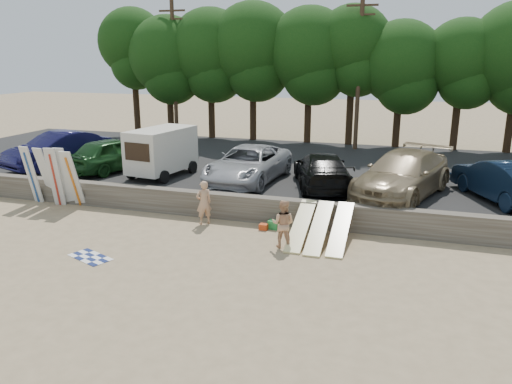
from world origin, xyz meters
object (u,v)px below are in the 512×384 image
at_px(car_3, 322,170).
at_px(car_2, 248,164).
at_px(box_trailer, 162,150).
at_px(car_5, 503,180).
at_px(car_1, 114,154).
at_px(car_4, 403,175).
at_px(beachgoer_a, 204,203).
at_px(beachgoer_b, 283,224).
at_px(car_0, 58,150).
at_px(cooler, 274,225).

bearing_deg(car_3, car_2, -19.10).
xyz_separation_m(box_trailer, car_5, (14.72, 0.25, -0.44)).
bearing_deg(car_1, car_5, -161.71).
bearing_deg(car_4, beachgoer_a, -133.04).
bearing_deg(car_5, car_4, -17.73).
bearing_deg(car_3, car_4, 155.86).
relative_size(car_2, beachgoer_a, 3.36).
bearing_deg(beachgoer_a, car_2, -138.71).
bearing_deg(car_5, car_2, -24.76).
height_order(car_2, beachgoer_b, car_2).
height_order(car_0, car_1, car_0).
bearing_deg(car_4, car_2, -164.59).
xyz_separation_m(car_0, car_3, (13.64, -0.13, -0.13)).
distance_m(box_trailer, car_5, 14.73).
bearing_deg(car_3, car_0, -18.44).
bearing_deg(box_trailer, car_4, 7.41).
bearing_deg(beachgoer_a, car_1, -76.60).
bearing_deg(cooler, car_1, 165.57).
distance_m(car_2, car_3, 3.38).
xyz_separation_m(car_2, cooler, (2.31, -3.96, -1.33)).
relative_size(car_0, car_3, 1.03).
height_order(car_3, beachgoer_a, car_3).
relative_size(car_3, car_4, 0.84).
relative_size(car_1, beachgoer_a, 2.89).
distance_m(car_3, beachgoer_a, 5.62).
height_order(car_3, car_4, car_4).
bearing_deg(beachgoer_a, car_3, -175.85).
height_order(car_2, car_4, car_4).
bearing_deg(car_4, box_trailer, -162.06).
height_order(car_3, car_5, car_5).
xyz_separation_m(beachgoer_a, beachgoer_b, (3.47, -1.43, -0.03)).
distance_m(car_0, car_1, 3.22).
height_order(car_1, car_4, car_4).
height_order(car_5, cooler, car_5).
bearing_deg(cooler, beachgoer_a, -165.67).
xyz_separation_m(car_3, cooler, (-1.07, -3.89, -1.30)).
bearing_deg(car_3, beachgoer_a, 29.76).
bearing_deg(car_5, car_0, -25.03).
relative_size(car_0, car_5, 1.07).
bearing_deg(car_5, beachgoer_b, 12.38).
bearing_deg(car_5, box_trailer, -24.00).
distance_m(box_trailer, car_1, 2.89).
relative_size(box_trailer, car_3, 0.72).
bearing_deg(car_5, car_1, -25.32).
bearing_deg(box_trailer, car_3, 9.66).
height_order(box_trailer, car_3, box_trailer).
bearing_deg(cooler, box_trailer, 159.34).
xyz_separation_m(box_trailer, cooler, (6.51, -3.75, -1.80)).
height_order(car_4, beachgoer_b, car_4).
relative_size(car_0, car_2, 0.94).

